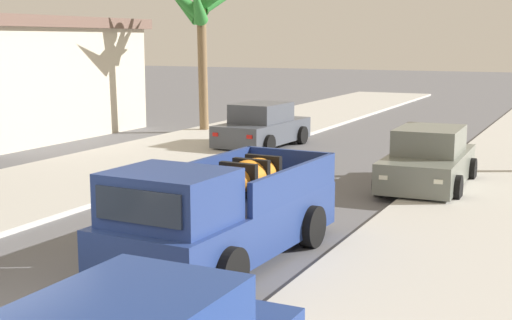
{
  "coord_description": "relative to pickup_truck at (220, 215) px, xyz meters",
  "views": [
    {
      "loc": [
        6.97,
        -6.22,
        3.71
      ],
      "look_at": [
        0.57,
        7.26,
        1.2
      ],
      "focal_mm": 50.5,
      "sensor_mm": 36.0,
      "label": 1
    }
  ],
  "objects": [
    {
      "name": "palm_tree_right_fore",
      "position": [
        -8.72,
        14.75,
        4.07
      ],
      "size": [
        3.92,
        3.95,
        6.03
      ],
      "color": "brown",
      "rests_on": "ground"
    },
    {
      "name": "curb_left",
      "position": [
        -5.85,
        7.94,
        -0.76
      ],
      "size": [
        0.16,
        60.0,
        0.1
      ],
      "primitive_type": "cube",
      "color": "silver",
      "rests_on": "ground"
    },
    {
      "name": "sidewalk_left",
      "position": [
        -6.93,
        7.94,
        -0.75
      ],
      "size": [
        4.97,
        60.0,
        0.12
      ],
      "primitive_type": "cube",
      "color": "beige",
      "rests_on": "ground"
    },
    {
      "name": "car_left_mid",
      "position": [
        1.84,
        7.61,
        -0.1
      ],
      "size": [
        2.12,
        4.3,
        1.54
      ],
      "color": "slate",
      "rests_on": "ground"
    },
    {
      "name": "roadside_house",
      "position": [
        -15.36,
        11.01,
        1.47
      ],
      "size": [
        7.6,
        9.13,
        4.52
      ],
      "color": "beige",
      "rests_on": "ground"
    },
    {
      "name": "car_right_mid",
      "position": [
        -4.88,
        12.2,
        -0.1
      ],
      "size": [
        2.18,
        4.33,
        1.54
      ],
      "color": "#474C56",
      "rests_on": "ground"
    },
    {
      "name": "curb_right",
      "position": [
        2.99,
        7.94,
        -0.76
      ],
      "size": [
        0.16,
        60.0,
        0.1
      ],
      "primitive_type": "cube",
      "color": "silver",
      "rests_on": "ground"
    },
    {
      "name": "pickup_truck",
      "position": [
        0.0,
        0.0,
        0.0
      ],
      "size": [
        2.4,
        5.29,
        1.8
      ],
      "color": "navy",
      "rests_on": "ground"
    }
  ]
}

